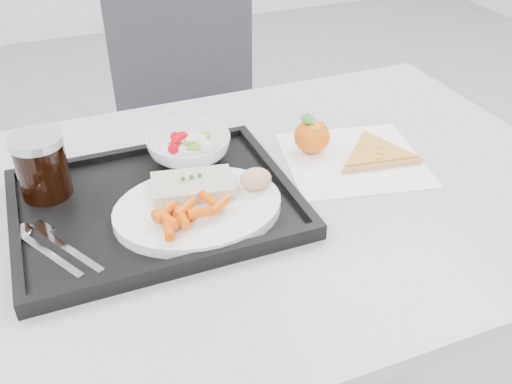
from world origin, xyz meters
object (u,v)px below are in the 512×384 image
object	(u,v)px
table	(248,225)
pizza_slice	(376,154)
chair	(196,118)
salad_bowl	(189,147)
tray	(155,205)
cola_glass	(42,165)
dinner_plate	(198,209)
tangerine	(312,136)

from	to	relation	value
table	pizza_slice	xyz separation A→B (m)	(0.27, 0.02, 0.08)
chair	pizza_slice	bearing A→B (deg)	-77.37
salad_bowl	table	bearing A→B (deg)	-62.71
tray	cola_glass	xyz separation A→B (m)	(-0.16, 0.09, 0.06)
chair	tray	distance (m)	0.78
pizza_slice	dinner_plate	bearing A→B (deg)	-170.65
dinner_plate	cola_glass	size ratio (longest dim) A/B	2.50
tray	tangerine	world-z (taller)	tangerine
salad_bowl	cola_glass	bearing A→B (deg)	-175.57
dinner_plate	pizza_slice	world-z (taller)	dinner_plate
dinner_plate	salad_bowl	bearing A→B (deg)	78.32
dinner_plate	tangerine	xyz separation A→B (m)	(0.26, 0.13, 0.01)
table	chair	distance (m)	0.74
dinner_plate	salad_bowl	xyz separation A→B (m)	(0.03, 0.17, 0.01)
salad_bowl	tangerine	world-z (taller)	tangerine
tray	cola_glass	size ratio (longest dim) A/B	4.17
chair	dinner_plate	xyz separation A→B (m)	(-0.21, -0.75, 0.24)
chair	salad_bowl	distance (m)	0.66
tangerine	cola_glass	bearing A→B (deg)	177.42
table	dinner_plate	world-z (taller)	dinner_plate
chair	dinner_plate	size ratio (longest dim) A/B	3.44
cola_glass	tangerine	distance (m)	0.48
table	tangerine	world-z (taller)	tangerine
pizza_slice	tray	bearing A→B (deg)	-179.40
table	tangerine	size ratio (longest dim) A/B	15.82
table	pizza_slice	bearing A→B (deg)	4.25
tangerine	pizza_slice	distance (m)	0.12
tangerine	pizza_slice	xyz separation A→B (m)	(0.10, -0.07, -0.02)
chair	cola_glass	world-z (taller)	chair
cola_glass	chair	bearing A→B (deg)	54.73
tray	pizza_slice	world-z (taller)	tray
table	salad_bowl	bearing A→B (deg)	117.29
dinner_plate	pizza_slice	xyz separation A→B (m)	(0.37, 0.06, -0.01)
chair	tangerine	distance (m)	0.68
dinner_plate	salad_bowl	world-z (taller)	salad_bowl
cola_glass	tangerine	world-z (taller)	cola_glass
chair	dinner_plate	bearing A→B (deg)	-105.68
dinner_plate	cola_glass	bearing A→B (deg)	145.72
cola_glass	salad_bowl	bearing A→B (deg)	4.43
dinner_plate	pizza_slice	distance (m)	0.37
cola_glass	tangerine	xyz separation A→B (m)	(0.48, -0.02, -0.04)
tangerine	pizza_slice	size ratio (longest dim) A/B	0.32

